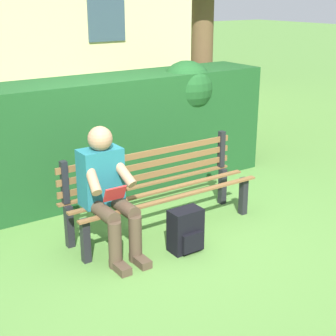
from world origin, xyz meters
name	(u,v)px	position (x,y,z in m)	size (l,w,h in m)	color
ground	(162,229)	(0.00, 0.00, 0.00)	(60.00, 60.00, 0.00)	#517F38
park_bench	(158,186)	(0.00, -0.09, 0.43)	(2.00, 0.51, 0.83)	black
person_seated	(107,189)	(0.65, 0.10, 0.61)	(0.44, 0.73, 1.16)	#1E6672
hedge_backdrop	(76,137)	(0.32, -1.25, 0.71)	(4.92, 0.80, 1.48)	#19471E
backpack	(186,231)	(0.07, 0.49, 0.20)	(0.30, 0.25, 0.40)	black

